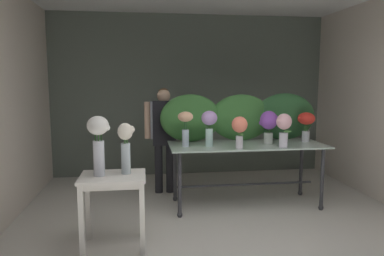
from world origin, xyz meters
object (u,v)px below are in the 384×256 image
florist (164,129)px  vase_coral_tulips (240,128)px  display_table_glass (246,153)px  side_table_white (113,187)px  vase_white_roses_tall (98,140)px  vase_cream_lisianthus_tall (126,145)px  vase_peach_stock (185,124)px  vase_violet_hydrangea (269,123)px  vase_scarlet_peonies (306,122)px  vase_blush_snapdragons (284,127)px  vase_lilac_carnations (209,124)px

florist → vase_coral_tulips: 1.39m
display_table_glass → side_table_white: (-1.70, -1.04, -0.09)m
side_table_white → vase_white_roses_tall: vase_white_roses_tall is taller
display_table_glass → vase_cream_lisianthus_tall: (-1.57, -0.98, 0.33)m
vase_peach_stock → vase_violet_hydrangea: size_ratio=1.02×
vase_coral_tulips → vase_scarlet_peonies: bearing=21.3°
display_table_glass → vase_violet_hydrangea: (0.31, -0.01, 0.41)m
side_table_white → vase_coral_tulips: 1.74m
vase_peach_stock → vase_blush_snapdragons: vase_peach_stock is taller
vase_cream_lisianthus_tall → florist: bearing=73.9°
vase_coral_tulips → vase_violet_hydrangea: 0.59m
vase_violet_hydrangea → vase_white_roses_tall: bearing=-154.3°
display_table_glass → side_table_white: bearing=-148.7°
side_table_white → vase_cream_lisianthus_tall: vase_cream_lisianthus_tall is taller
display_table_glass → florist: (-1.07, 0.74, 0.26)m
vase_violet_hydrangea → vase_white_roses_tall: 2.37m
florist → vase_coral_tulips: (0.88, -1.07, 0.13)m
display_table_glass → vase_scarlet_peonies: bearing=5.4°
vase_blush_snapdragons → vase_coral_tulips: (-0.58, -0.01, -0.00)m
florist → vase_violet_hydrangea: florist is taller
florist → vase_peach_stock: 0.86m
vase_violet_hydrangea → display_table_glass: bearing=178.9°
vase_peach_stock → vase_white_roses_tall: vase_white_roses_tall is taller
vase_white_roses_tall → vase_coral_tulips: bearing=23.2°
vase_lilac_carnations → vase_white_roses_tall: size_ratio=0.77×
vase_lilac_carnations → vase_blush_snapdragons: (0.93, -0.21, -0.04)m
vase_lilac_carnations → vase_white_roses_tall: bearing=-144.3°
vase_peach_stock → vase_cream_lisianthus_tall: (-0.73, -0.91, -0.09)m
florist → vase_violet_hydrangea: bearing=-28.3°
display_table_glass → vase_lilac_carnations: bearing=-168.9°
vase_blush_snapdragons → vase_violet_hydrangea: (-0.09, 0.31, 0.02)m
vase_coral_tulips → side_table_white: bearing=-155.1°
florist → vase_violet_hydrangea: size_ratio=3.57×
vase_lilac_carnations → vase_violet_hydrangea: (0.84, 0.10, -0.02)m
side_table_white → vase_peach_stock: vase_peach_stock is taller
display_table_glass → vase_peach_stock: vase_peach_stock is taller
vase_lilac_carnations → vase_cream_lisianthus_tall: vase_lilac_carnations is taller
display_table_glass → vase_lilac_carnations: (-0.54, -0.11, 0.43)m
vase_blush_snapdragons → vase_cream_lisianthus_tall: (-1.96, -0.67, -0.06)m
florist → vase_white_roses_tall: bearing=-113.2°
display_table_glass → vase_white_roses_tall: (-1.83, -1.04, 0.40)m
vase_scarlet_peonies → vase_white_roses_tall: size_ratio=0.68×
vase_lilac_carnations → vase_peach_stock: bearing=174.3°
vase_scarlet_peonies → vase_white_roses_tall: 2.94m
vase_white_roses_tall → vase_scarlet_peonies: bearing=22.4°
vase_peach_stock → vase_white_roses_tall: 1.38m
vase_lilac_carnations → side_table_white: bearing=-141.4°
vase_lilac_carnations → vase_coral_tulips: 0.42m
vase_blush_snapdragons → vase_coral_tulips: 0.58m
vase_white_roses_tall → vase_violet_hydrangea: bearing=25.7°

